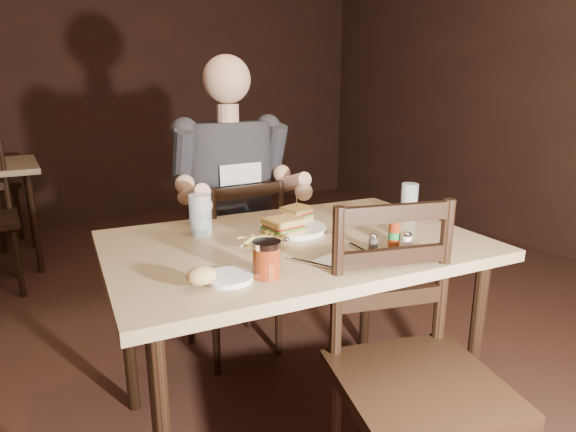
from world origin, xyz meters
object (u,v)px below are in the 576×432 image
diner (233,167)px  glass_left (201,215)px  dinner_plate (293,229)px  syrup_dispenser (267,259)px  glass_right (409,202)px  chair_far (232,267)px  hot_sauce (394,229)px  main_table (295,258)px  side_plate (229,279)px  chair_near (420,384)px

diner → glass_left: 0.46m
diner → dinner_plate: bearing=-87.4°
diner → syrup_dispenser: (-0.27, -0.84, -0.13)m
diner → glass_right: (0.53, -0.59, -0.11)m
chair_far → syrup_dispenser: bearing=71.6°
hot_sauce → diner: bearing=106.7°
glass_left → hot_sauce: bearing=-41.8°
diner → hot_sauce: size_ratio=7.62×
glass_left → chair_far: bearing=53.6°
main_table → glass_right: 0.57m
glass_left → side_plate: glass_left is taller
chair_near → glass_left: 0.96m
main_table → chair_far: bearing=88.6°
main_table → syrup_dispenser: syrup_dispenser is taller
hot_sauce → syrup_dispenser: hot_sauce is taller
diner → hot_sauce: (0.25, -0.82, -0.12)m
chair_near → glass_left: chair_near is taller
diner → glass_right: size_ratio=6.27×
side_plate → dinner_plate: bearing=38.4°
main_table → chair_far: chair_far is taller
dinner_plate → hot_sauce: (0.21, -0.34, 0.06)m
dinner_plate → chair_far: bearing=93.8°
main_table → chair_far: size_ratio=1.56×
main_table → side_plate: 0.44m
syrup_dispenser → side_plate: 0.12m
chair_near → syrup_dispenser: size_ratio=8.82×
main_table → diner: bearing=88.4°
hot_sauce → side_plate: 0.63m
chair_far → side_plate: 0.99m
glass_right → glass_left: bearing=163.2°
diner → syrup_dispenser: 0.89m
dinner_plate → syrup_dispenser: size_ratio=2.28×
chair_near → diner: (-0.05, 1.17, 0.47)m
diner → hot_sauce: diner is taller
dinner_plate → side_plate: (-0.41, -0.33, -0.00)m
chair_far → dinner_plate: chair_far is taller
chair_far → glass_right: bearing=128.5°
dinner_plate → main_table: bearing=-116.9°
dinner_plate → syrup_dispenser: syrup_dispenser is taller
glass_left → side_plate: 0.48m
chair_near → diner: bearing=107.5°
dinner_plate → glass_right: (0.50, -0.11, 0.07)m
main_table → glass_left: 0.39m
diner → syrup_dispenser: diner is taller
chair_near → hot_sauce: size_ratio=7.56×
dinner_plate → glass_left: 0.36m
dinner_plate → glass_left: glass_left is taller
chair_far → side_plate: bearing=64.6°
syrup_dispenser → hot_sauce: bearing=6.9°
chair_near → diner: diner is taller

